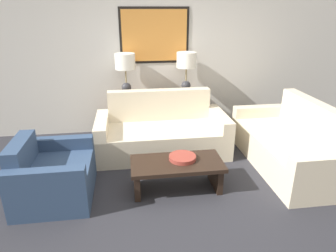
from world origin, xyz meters
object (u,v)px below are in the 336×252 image
at_px(armchair_near_back_wall, 52,176).
at_px(couch_by_back_wall, 162,133).
at_px(console_table, 157,113).
at_px(coffee_table, 177,169).
at_px(table_lamp_left, 125,65).
at_px(couch_by_side, 290,146).
at_px(decorative_bowl, 182,157).
at_px(table_lamp_right, 186,64).

bearing_deg(armchair_near_back_wall, couch_by_back_wall, 36.46).
relative_size(console_table, coffee_table, 1.34).
bearing_deg(table_lamp_left, couch_by_side, -32.01).
xyz_separation_m(couch_by_side, armchair_near_back_wall, (-3.21, -0.36, -0.02)).
bearing_deg(table_lamp_left, couch_by_back_wall, -54.71).
distance_m(coffee_table, decorative_bowl, 0.16).
bearing_deg(coffee_table, couch_by_back_wall, 92.65).
height_order(console_table, couch_by_back_wall, couch_by_back_wall).
bearing_deg(couch_by_back_wall, table_lamp_left, 125.29).
relative_size(table_lamp_left, coffee_table, 0.60).
distance_m(console_table, decorative_bowl, 1.79).
height_order(decorative_bowl, armchair_near_back_wall, armchair_near_back_wall).
distance_m(couch_by_side, armchair_near_back_wall, 3.23).
height_order(table_lamp_left, decorative_bowl, table_lamp_left).
bearing_deg(armchair_near_back_wall, table_lamp_right, 42.51).
distance_m(console_table, coffee_table, 1.84).
bearing_deg(table_lamp_right, coffee_table, -104.20).
height_order(couch_by_side, armchair_near_back_wall, couch_by_side).
height_order(console_table, armchair_near_back_wall, console_table).
bearing_deg(decorative_bowl, coffee_table, -145.60).
distance_m(table_lamp_left, couch_by_side, 2.86).
distance_m(table_lamp_left, armchair_near_back_wall, 2.24).
relative_size(table_lamp_left, table_lamp_right, 1.00).
bearing_deg(couch_by_side, coffee_table, -166.77).
bearing_deg(decorative_bowl, armchair_near_back_wall, -179.67).
relative_size(table_lamp_left, couch_by_back_wall, 0.34).
bearing_deg(coffee_table, armchair_near_back_wall, 178.28).
bearing_deg(console_table, decorative_bowl, -85.84).
distance_m(console_table, armchair_near_back_wall, 2.30).
distance_m(table_lamp_right, decorative_bowl, 2.01).
distance_m(couch_by_side, coffee_table, 1.77).
bearing_deg(couch_by_side, table_lamp_right, 131.31).
bearing_deg(couch_by_side, decorative_bowl, -167.94).
relative_size(table_lamp_right, decorative_bowl, 2.01).
distance_m(table_lamp_left, table_lamp_right, 1.03).
height_order(coffee_table, decorative_bowl, decorative_bowl).
relative_size(console_table, decorative_bowl, 4.50).
xyz_separation_m(console_table, table_lamp_left, (-0.52, 0.00, 0.86)).
xyz_separation_m(console_table, couch_by_side, (1.77, -1.43, -0.09)).
bearing_deg(couch_by_back_wall, armchair_near_back_wall, -143.54).
relative_size(table_lamp_right, coffee_table, 0.60).
bearing_deg(table_lamp_right, decorative_bowl, -102.23).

